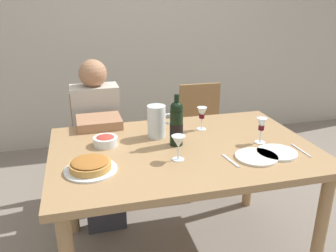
{
  "coord_description": "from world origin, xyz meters",
  "views": [
    {
      "loc": [
        -0.55,
        -1.75,
        1.57
      ],
      "look_at": [
        -0.08,
        0.06,
        0.87
      ],
      "focal_mm": 37.08,
      "sensor_mm": 36.0,
      "label": 1
    }
  ],
  "objects": [
    {
      "name": "water_pitcher",
      "position": [
        -0.11,
        0.19,
        0.85
      ],
      "size": [
        0.17,
        0.11,
        0.2
      ],
      "color": "silver",
      "rests_on": "dining_table"
    },
    {
      "name": "diner_left",
      "position": [
        -0.45,
        0.63,
        0.62
      ],
      "size": [
        0.34,
        0.51,
        1.16
      ],
      "rotation": [
        0.0,
        0.0,
        3.16
      ],
      "color": "#B7B2A8",
      "rests_on": "ground"
    },
    {
      "name": "knife_left_setting",
      "position": [
        0.49,
        -0.24,
        0.76
      ],
      "size": [
        0.01,
        0.18,
        0.0
      ],
      "primitive_type": "cube",
      "rotation": [
        0.0,
        0.0,
        1.59
      ],
      "color": "silver",
      "rests_on": "dining_table"
    },
    {
      "name": "wine_glass_centre",
      "position": [
        0.2,
        0.24,
        0.86
      ],
      "size": [
        0.06,
        0.06,
        0.15
      ],
      "color": "silver",
      "rests_on": "dining_table"
    },
    {
      "name": "wine_bottle",
      "position": [
        -0.03,
        0.04,
        0.89
      ],
      "size": [
        0.08,
        0.08,
        0.3
      ],
      "color": "black",
      "rests_on": "dining_table"
    },
    {
      "name": "baked_tart",
      "position": [
        -0.53,
        -0.16,
        0.79
      ],
      "size": [
        0.26,
        0.26,
        0.06
      ],
      "color": "silver",
      "rests_on": "dining_table"
    },
    {
      "name": "chair_left",
      "position": [
        -0.45,
        0.87,
        0.5
      ],
      "size": [
        0.41,
        0.41,
        0.87
      ],
      "rotation": [
        0.0,
        0.0,
        3.16
      ],
      "color": "olive",
      "rests_on": "ground"
    },
    {
      "name": "salad_bowl",
      "position": [
        -0.43,
        0.14,
        0.79
      ],
      "size": [
        0.14,
        0.14,
        0.06
      ],
      "color": "silver",
      "rests_on": "dining_table"
    },
    {
      "name": "chair_right",
      "position": [
        0.45,
        0.9,
        0.5
      ],
      "size": [
        0.41,
        0.41,
        0.87
      ],
      "rotation": [
        0.0,
        0.0,
        3.11
      ],
      "color": "olive",
      "rests_on": "ground"
    },
    {
      "name": "wine_glass_right_diner",
      "position": [
        0.46,
        -0.06,
        0.87
      ],
      "size": [
        0.06,
        0.06,
        0.15
      ],
      "color": "silver",
      "rests_on": "dining_table"
    },
    {
      "name": "dining_table",
      "position": [
        0.0,
        0.0,
        0.67
      ],
      "size": [
        1.5,
        1.0,
        0.76
      ],
      "color": "#9E7A51",
      "rests_on": "ground"
    },
    {
      "name": "fork_left_setting",
      "position": [
        0.19,
        -0.24,
        0.76
      ],
      "size": [
        0.04,
        0.16,
        0.0
      ],
      "primitive_type": "cube",
      "rotation": [
        0.0,
        0.0,
        1.71
      ],
      "color": "silver",
      "rests_on": "dining_table"
    },
    {
      "name": "dinner_plate_right_setting",
      "position": [
        0.47,
        -0.22,
        0.77
      ],
      "size": [
        0.22,
        0.22,
        0.01
      ],
      "primitive_type": "cylinder",
      "color": "silver",
      "rests_on": "dining_table"
    },
    {
      "name": "spoon_right_setting",
      "position": [
        0.32,
        -0.22,
        0.76
      ],
      "size": [
        0.03,
        0.16,
        0.0
      ],
      "primitive_type": "cube",
      "rotation": [
        0.0,
        0.0,
        1.67
      ],
      "color": "silver",
      "rests_on": "dining_table"
    },
    {
      "name": "knife_right_setting",
      "position": [
        0.62,
        -0.22,
        0.76
      ],
      "size": [
        0.01,
        0.18,
        0.0
      ],
      "primitive_type": "cube",
      "rotation": [
        0.0,
        0.0,
        1.57
      ],
      "color": "silver",
      "rests_on": "dining_table"
    },
    {
      "name": "dinner_plate_left_setting",
      "position": [
        0.34,
        -0.24,
        0.77
      ],
      "size": [
        0.23,
        0.23,
        0.01
      ],
      "primitive_type": "cylinder",
      "color": "silver",
      "rests_on": "dining_table"
    },
    {
      "name": "wine_glass_left_diner",
      "position": [
        -0.08,
        -0.15,
        0.86
      ],
      "size": [
        0.07,
        0.07,
        0.14
      ],
      "color": "silver",
      "rests_on": "dining_table"
    },
    {
      "name": "back_wall",
      "position": [
        0.0,
        2.05,
        1.4
      ],
      "size": [
        8.0,
        0.1,
        2.8
      ],
      "primitive_type": "cube",
      "color": "#B2ADA3",
      "rests_on": "ground"
    }
  ]
}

